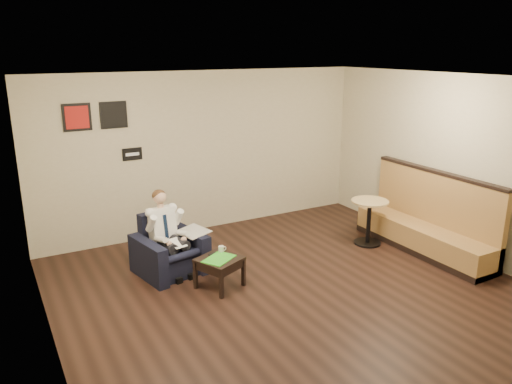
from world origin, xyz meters
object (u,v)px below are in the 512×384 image
armchair (170,245)px  smartphone (213,254)px  banquette (425,213)px  coffee_mug (221,249)px  seated_man (173,237)px  side_table (220,273)px  cafe_table (369,222)px  green_folder (219,259)px

armchair → smartphone: 0.74m
banquette → coffee_mug: bearing=169.6°
seated_man → coffee_mug: 0.72m
armchair → side_table: bearing=-72.2°
banquette → cafe_table: size_ratio=3.30×
armchair → seated_man: bearing=-90.0°
side_table → banquette: size_ratio=0.21×
armchair → green_folder: armchair is taller
coffee_mug → armchair: bearing=132.0°
side_table → green_folder: bearing=-122.6°
seated_man → banquette: 3.97m
smartphone → banquette: 3.48m
cafe_table → banquette: bearing=-48.8°
armchair → coffee_mug: (0.54, -0.60, 0.05)m
seated_man → smartphone: bearing=-63.7°
green_folder → seated_man: bearing=119.3°
seated_man → banquette: bearing=-27.3°
green_folder → smartphone: green_folder is taller
green_folder → smartphone: size_ratio=3.21×
seated_man → side_table: seated_man is taller
side_table → cafe_table: size_ratio=0.69×
armchair → banquette: (3.83, -1.20, 0.22)m
side_table → cafe_table: (2.83, 0.22, 0.17)m
armchair → green_folder: (0.41, -0.80, 0.01)m
seated_man → side_table: bearing=-69.8°
side_table → smartphone: (-0.02, 0.16, 0.22)m
seated_man → armchair: bearing=90.0°
seated_man → smartphone: (0.39, -0.51, -0.15)m
cafe_table → green_folder: bearing=-175.0°
armchair → smartphone: size_ratio=6.56×
armchair → seated_man: (0.02, -0.11, 0.16)m
smartphone → cafe_table: (2.85, 0.06, -0.05)m
green_folder → coffee_mug: coffee_mug is taller
armchair → seated_man: size_ratio=0.75×
banquette → armchair: bearing=162.6°
armchair → cafe_table: (3.26, -0.55, -0.04)m
seated_man → smartphone: size_ratio=8.70×
side_table → smartphone: smartphone is taller
smartphone → seated_man: bearing=113.9°
banquette → cafe_table: 0.90m
armchair → coffee_mug: bearing=-59.3°
smartphone → armchair: bearing=110.1°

